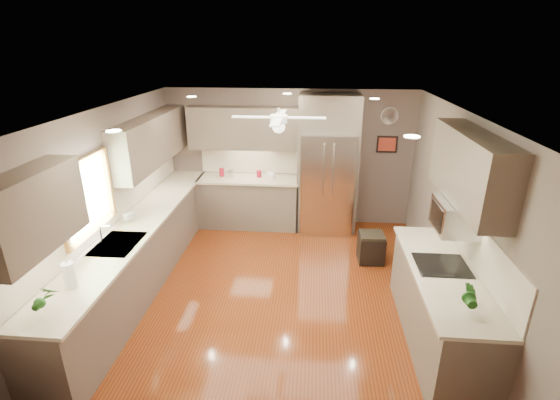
# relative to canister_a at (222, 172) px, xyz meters

# --- Properties ---
(floor) EXTENTS (5.00, 5.00, 0.00)m
(floor) POSITION_rel_canister_a_xyz_m (1.23, -2.25, -1.02)
(floor) COLOR #521C0A
(floor) RESTS_ON ground
(ceiling) EXTENTS (5.00, 5.00, 0.00)m
(ceiling) POSITION_rel_canister_a_xyz_m (1.23, -2.25, 1.48)
(ceiling) COLOR white
(ceiling) RESTS_ON ground
(wall_back) EXTENTS (4.50, 0.00, 4.50)m
(wall_back) POSITION_rel_canister_a_xyz_m (1.23, 0.25, 0.23)
(wall_back) COLOR brown
(wall_back) RESTS_ON ground
(wall_front) EXTENTS (4.50, 0.00, 4.50)m
(wall_front) POSITION_rel_canister_a_xyz_m (1.23, -4.75, 0.23)
(wall_front) COLOR brown
(wall_front) RESTS_ON ground
(wall_left) EXTENTS (0.00, 5.00, 5.00)m
(wall_left) POSITION_rel_canister_a_xyz_m (-1.02, -2.25, 0.23)
(wall_left) COLOR brown
(wall_left) RESTS_ON ground
(wall_right) EXTENTS (0.00, 5.00, 5.00)m
(wall_right) POSITION_rel_canister_a_xyz_m (3.48, -2.25, 0.23)
(wall_right) COLOR brown
(wall_right) RESTS_ON ground
(canister_a) EXTENTS (0.11, 0.11, 0.15)m
(canister_a) POSITION_rel_canister_a_xyz_m (0.00, 0.00, 0.00)
(canister_a) COLOR maroon
(canister_a) RESTS_ON back_run
(canister_b) EXTENTS (0.12, 0.12, 0.14)m
(canister_b) POSITION_rel_canister_a_xyz_m (0.18, -0.04, -0.01)
(canister_b) COLOR silver
(canister_b) RESTS_ON back_run
(canister_d) EXTENTS (0.10, 0.10, 0.13)m
(canister_d) POSITION_rel_canister_a_xyz_m (0.69, 0.01, -0.02)
(canister_d) COLOR maroon
(canister_d) RESTS_ON back_run
(soap_bottle) EXTENTS (0.10, 0.10, 0.18)m
(soap_bottle) POSITION_rel_canister_a_xyz_m (-0.83, -2.11, 0.01)
(soap_bottle) COLOR white
(soap_bottle) RESTS_ON left_run
(potted_plant_left) EXTENTS (0.18, 0.13, 0.33)m
(potted_plant_left) POSITION_rel_canister_a_xyz_m (-0.72, -4.12, 0.08)
(potted_plant_left) COLOR #1C4F16
(potted_plant_left) RESTS_ON left_run
(potted_plant_right) EXTENTS (0.17, 0.14, 0.29)m
(potted_plant_right) POSITION_rel_canister_a_xyz_m (3.16, -3.74, 0.07)
(potted_plant_right) COLOR #1C4F16
(potted_plant_right) RESTS_ON right_run
(bowl) EXTENTS (0.25, 0.25, 0.05)m
(bowl) POSITION_rel_canister_a_xyz_m (0.92, -0.06, -0.06)
(bowl) COLOR beige
(bowl) RESTS_ON back_run
(left_run) EXTENTS (0.65, 4.70, 1.45)m
(left_run) POSITION_rel_canister_a_xyz_m (-0.72, -2.10, -0.54)
(left_run) COLOR brown
(left_run) RESTS_ON ground
(back_run) EXTENTS (1.85, 0.65, 1.45)m
(back_run) POSITION_rel_canister_a_xyz_m (0.51, -0.04, -0.54)
(back_run) COLOR brown
(back_run) RESTS_ON ground
(uppers) EXTENTS (4.50, 4.70, 0.95)m
(uppers) POSITION_rel_canister_a_xyz_m (0.49, -1.54, 0.85)
(uppers) COLOR brown
(uppers) RESTS_ON wall_left
(window) EXTENTS (0.05, 1.12, 0.92)m
(window) POSITION_rel_canister_a_xyz_m (-0.99, -2.75, 0.53)
(window) COLOR #BFF2B2
(window) RESTS_ON wall_left
(sink) EXTENTS (0.50, 0.70, 0.32)m
(sink) POSITION_rel_canister_a_xyz_m (-0.70, -2.75, -0.11)
(sink) COLOR silver
(sink) RESTS_ON left_run
(refrigerator) EXTENTS (1.06, 0.75, 2.45)m
(refrigerator) POSITION_rel_canister_a_xyz_m (1.93, -0.09, 0.17)
(refrigerator) COLOR silver
(refrigerator) RESTS_ON ground
(right_run) EXTENTS (0.70, 2.20, 1.45)m
(right_run) POSITION_rel_canister_a_xyz_m (3.16, -3.04, -0.54)
(right_run) COLOR brown
(right_run) RESTS_ON ground
(microwave) EXTENTS (0.43, 0.55, 0.34)m
(microwave) POSITION_rel_canister_a_xyz_m (3.26, -2.80, 0.46)
(microwave) COLOR silver
(microwave) RESTS_ON wall_right
(ceiling_fan) EXTENTS (1.18, 1.18, 0.32)m
(ceiling_fan) POSITION_rel_canister_a_xyz_m (1.23, -1.95, 1.31)
(ceiling_fan) COLOR white
(ceiling_fan) RESTS_ON ceiling
(recessed_lights) EXTENTS (2.84, 3.14, 0.01)m
(recessed_lights) POSITION_rel_canister_a_xyz_m (1.19, -1.85, 1.47)
(recessed_lights) COLOR white
(recessed_lights) RESTS_ON ceiling
(wall_clock) EXTENTS (0.30, 0.03, 0.30)m
(wall_clock) POSITION_rel_canister_a_xyz_m (2.98, 0.24, 1.03)
(wall_clock) COLOR white
(wall_clock) RESTS_ON wall_back
(framed_print) EXTENTS (0.36, 0.03, 0.30)m
(framed_print) POSITION_rel_canister_a_xyz_m (2.98, 0.23, 0.53)
(framed_print) COLOR black
(framed_print) RESTS_ON wall_back
(stool) EXTENTS (0.41, 0.41, 0.47)m
(stool) POSITION_rel_canister_a_xyz_m (2.63, -1.24, -0.78)
(stool) COLOR black
(stool) RESTS_ON ground
(paper_towel) EXTENTS (0.12, 0.12, 0.30)m
(paper_towel) POSITION_rel_canister_a_xyz_m (-0.72, -3.71, 0.06)
(paper_towel) COLOR white
(paper_towel) RESTS_ON left_run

